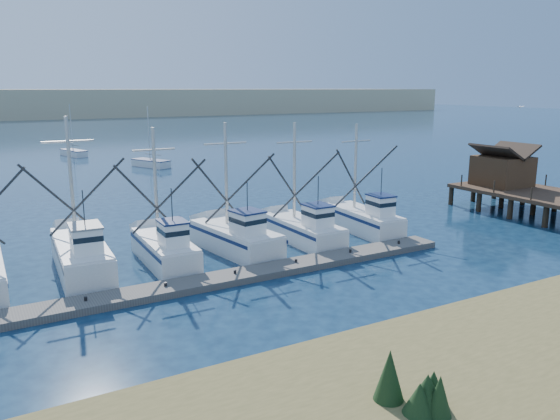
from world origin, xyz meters
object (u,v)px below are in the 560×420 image
at_px(sailboat_near, 151,163).
at_px(sailboat_far, 74,153).
at_px(timber_pier, 537,185).
at_px(floating_dock, 235,277).

bearing_deg(sailboat_near, sailboat_far, 87.01).
bearing_deg(timber_pier, sailboat_far, 113.54).
distance_m(floating_dock, timber_pier, 28.85).
height_order(timber_pier, sailboat_far, sailboat_far).
bearing_deg(timber_pier, floating_dock, -175.64).
bearing_deg(sailboat_far, sailboat_near, -84.50).
bearing_deg(floating_dock, sailboat_near, 78.62).
relative_size(timber_pier, sailboat_far, 2.47).
xyz_separation_m(floating_dock, sailboat_far, (1.61, 64.30, 0.30)).
relative_size(sailboat_near, sailboat_far, 1.00).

